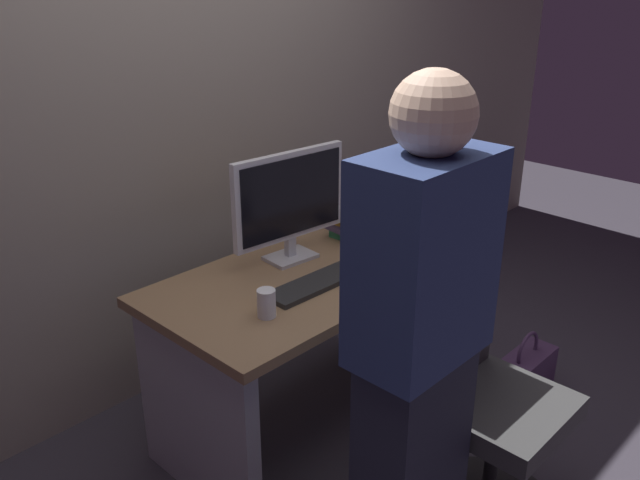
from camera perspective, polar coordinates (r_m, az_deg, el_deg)
ground_plane at (r=3.05m, az=-0.70°, el=-15.18°), size 9.00×9.00×0.00m
wall_back at (r=3.03m, az=-11.80°, el=15.17°), size 6.40×0.10×3.00m
desk at (r=2.77m, az=-0.75°, el=-7.05°), size 1.31×0.72×0.73m
office_chair at (r=2.47m, az=13.72°, el=-13.80°), size 0.52×0.52×0.94m
person_at_desk at (r=1.93m, az=8.31°, el=-9.81°), size 0.40×0.24×1.64m
monitor at (r=2.68m, az=-2.58°, el=3.39°), size 0.54×0.16×0.46m
keyboard at (r=2.55m, az=-0.35°, el=-3.71°), size 0.43×0.14×0.02m
mouse at (r=2.78m, az=3.95°, el=-1.29°), size 0.06×0.10×0.03m
cup_near_keyboard at (r=2.32m, az=-4.59°, el=-5.40°), size 0.07×0.07×0.10m
book_stack at (r=2.99m, az=2.84°, el=1.70°), size 0.22×0.19×0.15m
cell_phone at (r=2.85m, az=7.64°, el=-1.03°), size 0.10×0.16×0.01m
handbag at (r=3.20m, az=16.96°, el=-11.31°), size 0.34×0.14×0.38m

